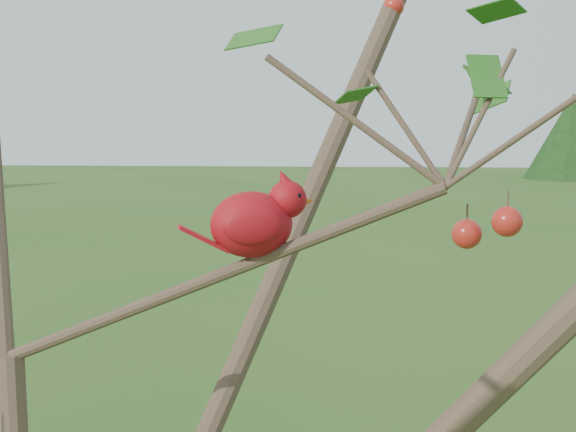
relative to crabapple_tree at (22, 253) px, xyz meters
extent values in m
sphere|color=red|center=(0.56, 0.11, 0.01)|extent=(0.04, 0.04, 0.04)
sphere|color=red|center=(0.61, 0.09, 0.03)|extent=(0.04, 0.04, 0.04)
sphere|color=red|center=(0.48, 0.62, 0.38)|extent=(0.04, 0.04, 0.04)
ellipsoid|color=#B20F1B|center=(0.27, 0.10, 0.03)|extent=(0.13, 0.11, 0.09)
sphere|color=#B20F1B|center=(0.32, 0.11, 0.06)|extent=(0.06, 0.06, 0.05)
cone|color=#B20F1B|center=(0.32, 0.11, 0.08)|extent=(0.04, 0.04, 0.04)
cone|color=#D85914|center=(0.35, 0.12, 0.06)|extent=(0.03, 0.02, 0.02)
ellipsoid|color=black|center=(0.34, 0.12, 0.05)|extent=(0.02, 0.03, 0.02)
cube|color=#B20F1B|center=(0.21, 0.08, 0.01)|extent=(0.07, 0.04, 0.04)
ellipsoid|color=#B20F1B|center=(0.26, 0.13, 0.03)|extent=(0.08, 0.05, 0.05)
ellipsoid|color=#B20F1B|center=(0.28, 0.06, 0.03)|extent=(0.08, 0.05, 0.05)
cylinder|color=#413023|center=(9.23, 32.01, -0.54)|extent=(0.47, 0.47, 3.16)
cone|color=black|center=(9.23, 32.01, -0.41)|extent=(3.68, 3.68, 3.42)
camera|label=1|loc=(0.40, -0.95, 0.16)|focal=50.00mm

